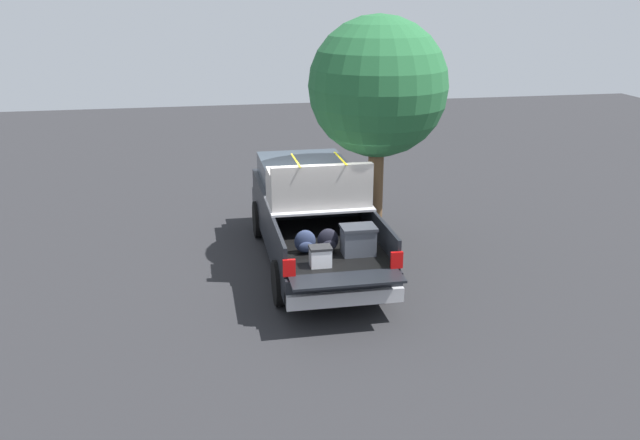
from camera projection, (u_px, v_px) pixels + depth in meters
name	position (u px, v px, depth m)	size (l,w,h in m)	color
ground_plane	(314.00, 263.00, 13.71)	(40.00, 40.00, 0.00)	#262628
pickup_truck	(311.00, 213.00, 13.73)	(6.05, 2.06, 2.23)	black
tree_background	(378.00, 88.00, 13.07)	(2.68, 2.68, 4.77)	brown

